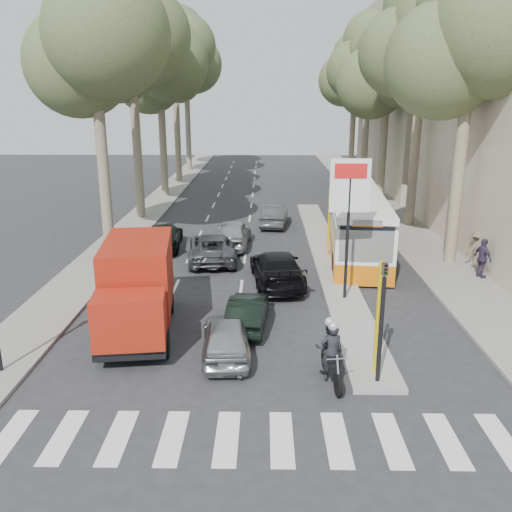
% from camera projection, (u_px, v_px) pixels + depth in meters
% --- Properties ---
extents(ground, '(120.00, 120.00, 0.00)m').
position_uv_depth(ground, '(262.00, 360.00, 16.67)').
color(ground, '#28282B').
rests_on(ground, ground).
extents(sidewalk_right, '(3.20, 70.00, 0.12)m').
position_uv_depth(sidewalk_right, '(378.00, 204.00, 40.50)').
color(sidewalk_right, gray).
rests_on(sidewalk_right, ground).
extents(median_left, '(2.40, 64.00, 0.12)m').
position_uv_depth(median_left, '(164.00, 196.00, 43.62)').
color(median_left, gray).
rests_on(median_left, ground).
extents(traffic_island, '(1.50, 26.00, 0.16)m').
position_uv_depth(traffic_island, '(327.00, 256.00, 27.15)').
color(traffic_island, gray).
rests_on(traffic_island, ground).
extents(building_far, '(11.00, 20.00, 16.00)m').
position_uv_depth(building_far, '(443.00, 93.00, 46.76)').
color(building_far, '#B7A88E').
rests_on(building_far, ground).
extents(billboard, '(1.50, 12.10, 5.60)m').
position_uv_depth(billboard, '(349.00, 209.00, 20.36)').
color(billboard, yellow).
rests_on(billboard, ground).
extents(traffic_light_island, '(0.16, 0.41, 3.60)m').
position_uv_depth(traffic_light_island, '(383.00, 303.00, 14.48)').
color(traffic_light_island, black).
rests_on(traffic_light_island, ground).
extents(tree_l_a, '(7.40, 7.20, 14.10)m').
position_uv_depth(tree_l_a, '(96.00, 39.00, 25.45)').
color(tree_l_a, '#6B604C').
rests_on(tree_l_a, ground).
extents(tree_l_b, '(7.40, 7.20, 14.88)m').
position_uv_depth(tree_l_b, '(133.00, 40.00, 32.92)').
color(tree_l_b, '#6B604C').
rests_on(tree_l_b, ground).
extents(tree_l_c, '(7.40, 7.20, 13.71)m').
position_uv_depth(tree_l_c, '(161.00, 65.00, 40.88)').
color(tree_l_c, '#6B604C').
rests_on(tree_l_c, ground).
extents(tree_l_d, '(7.40, 7.20, 15.66)m').
position_uv_depth(tree_l_d, '(176.00, 49.00, 48.06)').
color(tree_l_d, '#6B604C').
rests_on(tree_l_d, ground).
extents(tree_l_e, '(7.40, 7.20, 14.49)m').
position_uv_depth(tree_l_e, '(187.00, 66.00, 56.03)').
color(tree_l_e, '#6B604C').
rests_on(tree_l_e, ground).
extents(tree_r_a, '(7.40, 7.20, 14.10)m').
position_uv_depth(tree_r_a, '(475.00, 33.00, 23.28)').
color(tree_r_a, '#6B604C').
rests_on(tree_r_a, ground).
extents(tree_r_b, '(7.40, 7.20, 15.27)m').
position_uv_depth(tree_r_b, '(427.00, 29.00, 30.65)').
color(tree_r_b, '#6B604C').
rests_on(tree_r_b, ground).
extents(tree_r_c, '(7.40, 7.20, 13.32)m').
position_uv_depth(tree_r_c, '(390.00, 68.00, 38.82)').
color(tree_r_c, '#6B604C').
rests_on(tree_r_c, ground).
extents(tree_r_d, '(7.40, 7.20, 14.88)m').
position_uv_depth(tree_r_d, '(371.00, 56.00, 46.09)').
color(tree_r_d, '#6B604C').
rests_on(tree_r_d, ground).
extents(tree_r_e, '(7.40, 7.20, 14.10)m').
position_uv_depth(tree_r_e, '(357.00, 69.00, 53.95)').
color(tree_r_e, '#6B604C').
rests_on(tree_r_e, ground).
extents(silver_hatchback, '(1.72, 3.76, 1.25)m').
position_uv_depth(silver_hatchback, '(226.00, 337.00, 16.79)').
color(silver_hatchback, '#ABADB3').
rests_on(silver_hatchback, ground).
extents(dark_hatchback, '(1.53, 3.62, 1.16)m').
position_uv_depth(dark_hatchback, '(248.00, 312.00, 18.87)').
color(dark_hatchback, black).
rests_on(dark_hatchback, ground).
extents(queue_car_a, '(2.71, 5.06, 1.35)m').
position_uv_depth(queue_car_a, '(212.00, 247.00, 26.55)').
color(queue_car_a, '#4E5056').
rests_on(queue_car_a, ground).
extents(queue_car_b, '(2.55, 5.16, 1.44)m').
position_uv_depth(queue_car_b, '(277.00, 268.00, 23.17)').
color(queue_car_b, black).
rests_on(queue_car_b, ground).
extents(queue_car_c, '(2.01, 4.48, 1.50)m').
position_uv_depth(queue_car_c, '(233.00, 233.00, 28.95)').
color(queue_car_c, '#ABAEB3').
rests_on(queue_car_c, ground).
extents(queue_car_d, '(1.86, 4.25, 1.36)m').
position_uv_depth(queue_car_d, '(274.00, 215.00, 33.65)').
color(queue_car_d, '#45484C').
rests_on(queue_car_d, ground).
extents(queue_car_e, '(2.19, 4.69, 1.32)m').
position_uv_depth(queue_car_e, '(163.00, 236.00, 28.67)').
color(queue_car_e, black).
rests_on(queue_car_e, ground).
extents(red_truck, '(2.84, 5.96, 3.06)m').
position_uv_depth(red_truck, '(137.00, 286.00, 18.30)').
color(red_truck, black).
rests_on(red_truck, ground).
extents(city_bus, '(3.56, 11.80, 3.06)m').
position_uv_depth(city_bus, '(356.00, 221.00, 27.87)').
color(city_bus, '#D5680B').
rests_on(city_bus, ground).
extents(motorcycle, '(0.86, 2.18, 1.86)m').
position_uv_depth(motorcycle, '(330.00, 351.00, 15.37)').
color(motorcycle, black).
rests_on(motorcycle, ground).
extents(pedestrian_near, '(0.81, 1.14, 1.76)m').
position_uv_depth(pedestrian_near, '(483.00, 258.00, 23.62)').
color(pedestrian_near, '#352D44').
rests_on(pedestrian_near, sidewalk_right).
extents(pedestrian_far, '(1.16, 0.92, 1.64)m').
position_uv_depth(pedestrian_far, '(476.00, 248.00, 25.33)').
color(pedestrian_far, '#615848').
rests_on(pedestrian_far, sidewalk_right).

